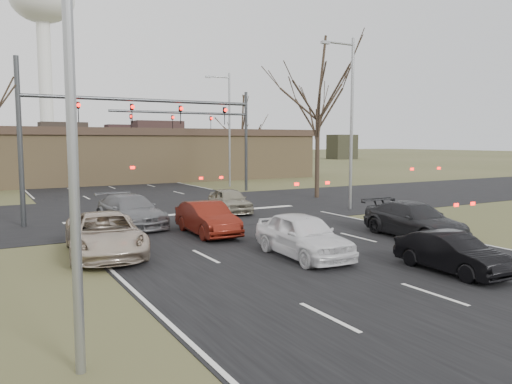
% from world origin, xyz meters
% --- Properties ---
extents(ground, '(360.00, 360.00, 0.00)m').
position_xyz_m(ground, '(0.00, 0.00, 0.00)').
color(ground, '#444826').
rests_on(ground, ground).
extents(road_main, '(14.00, 300.00, 0.02)m').
position_xyz_m(road_main, '(0.00, 60.00, 0.01)').
color(road_main, black).
rests_on(road_main, ground).
extents(road_cross, '(200.00, 14.00, 0.02)m').
position_xyz_m(road_cross, '(0.00, 15.00, 0.01)').
color(road_cross, black).
rests_on(road_cross, ground).
extents(building, '(42.40, 10.40, 5.30)m').
position_xyz_m(building, '(2.00, 38.00, 2.67)').
color(building, olive).
rests_on(building, ground).
extents(water_tower, '(15.00, 15.00, 44.50)m').
position_xyz_m(water_tower, '(6.00, 120.00, 35.47)').
color(water_tower, silver).
rests_on(water_tower, ground).
extents(mast_arm_near, '(12.12, 0.24, 8.00)m').
position_xyz_m(mast_arm_near, '(-5.23, 13.00, 5.07)').
color(mast_arm_near, '#383A3D').
rests_on(mast_arm_near, ground).
extents(mast_arm_far, '(11.12, 0.24, 8.00)m').
position_xyz_m(mast_arm_far, '(6.18, 23.00, 5.02)').
color(mast_arm_far, '#383A3D').
rests_on(mast_arm_far, ground).
extents(streetlight_left, '(2.34, 0.25, 10.00)m').
position_xyz_m(streetlight_left, '(-8.82, -4.00, 5.59)').
color(streetlight_left, gray).
rests_on(streetlight_left, ground).
extents(streetlight_right_near, '(2.34, 0.25, 10.00)m').
position_xyz_m(streetlight_right_near, '(8.82, 10.00, 5.59)').
color(streetlight_right_near, gray).
rests_on(streetlight_right_near, ground).
extents(streetlight_right_far, '(2.34, 0.25, 10.00)m').
position_xyz_m(streetlight_right_far, '(9.32, 27.00, 5.59)').
color(streetlight_right_far, gray).
rests_on(streetlight_right_far, ground).
extents(tree_right_near, '(6.90, 6.90, 11.50)m').
position_xyz_m(tree_right_near, '(11.00, 16.00, 8.90)').
color(tree_right_near, black).
rests_on(tree_right_near, ground).
extents(tree_right_far, '(5.40, 5.40, 9.00)m').
position_xyz_m(tree_right_far, '(15.00, 35.00, 6.96)').
color(tree_right_far, black).
rests_on(tree_right_far, ground).
extents(car_silver_suv, '(3.14, 5.70, 1.51)m').
position_xyz_m(car_silver_suv, '(-6.50, 5.06, 0.76)').
color(car_silver_suv, '#BFAE9A').
rests_on(car_silver_suv, ground).
extents(car_white_sedan, '(2.08, 4.66, 1.56)m').
position_xyz_m(car_white_sedan, '(-0.50, 1.32, 0.78)').
color(car_white_sedan, white).
rests_on(car_white_sedan, ground).
extents(car_black_hatch, '(1.45, 3.82, 1.24)m').
position_xyz_m(car_black_hatch, '(2.31, -2.69, 0.62)').
color(car_black_hatch, black).
rests_on(car_black_hatch, ground).
extents(car_charcoal_sedan, '(2.38, 5.21, 1.48)m').
position_xyz_m(car_charcoal_sedan, '(5.66, 1.91, 0.74)').
color(car_charcoal_sedan, black).
rests_on(car_charcoal_sedan, ground).
extents(car_grey_ahead, '(2.65, 5.41, 1.51)m').
position_xyz_m(car_grey_ahead, '(-4.04, 10.56, 0.76)').
color(car_grey_ahead, slate).
rests_on(car_grey_ahead, ground).
extents(car_red_ahead, '(1.67, 4.40, 1.43)m').
position_xyz_m(car_red_ahead, '(-1.72, 6.82, 0.72)').
color(car_red_ahead, '#59150C').
rests_on(car_red_ahead, ground).
extents(car_silver_ahead, '(2.17, 4.28, 1.40)m').
position_xyz_m(car_silver_ahead, '(2.16, 12.35, 0.70)').
color(car_silver_ahead, gray).
rests_on(car_silver_ahead, ground).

